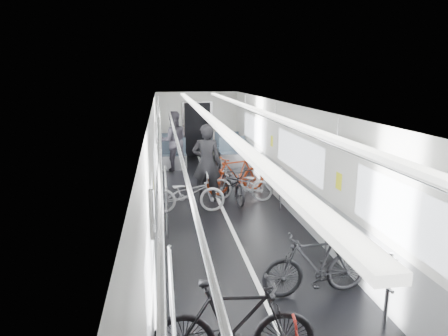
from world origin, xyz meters
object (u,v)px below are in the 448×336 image
object	(u,v)px
bike_left_far	(188,194)
bike_right_near	(315,264)
bike_aisle	(233,183)
person_seated	(173,141)
bike_right_mid	(241,185)
bike_right_far	(236,174)
person_standing	(207,163)
bike_left_mid	(234,325)

from	to	relation	value
bike_left_far	bike_right_near	distance (m)	4.03
bike_aisle	bike_right_near	bearing A→B (deg)	-93.76
bike_right_near	person_seated	size ratio (longest dim) A/B	0.81
bike_right_mid	bike_right_far	bearing A→B (deg)	-160.02
bike_left_far	bike_right_far	world-z (taller)	bike_right_far
bike_right_near	bike_aisle	xyz separation A→B (m)	(-0.37, 4.41, -0.03)
bike_aisle	person_seated	size ratio (longest dim) A/B	0.87
person_seated	bike_left_far	bearing A→B (deg)	84.56
bike_left_far	bike_aisle	distance (m)	1.33
bike_right_near	person_standing	distance (m)	4.65
bike_right_near	bike_right_far	xyz separation A→B (m)	(-0.18, 5.00, 0.05)
bike_left_mid	person_standing	bearing A→B (deg)	2.75
bike_right_near	person_standing	xyz separation A→B (m)	(-1.00, 4.51, 0.48)
bike_left_far	person_standing	bearing A→B (deg)	-31.00
person_seated	bike_aisle	bearing A→B (deg)	102.89
bike_aisle	bike_right_far	bearing A→B (deg)	62.79
bike_left_far	bike_right_far	size ratio (longest dim) A/B	0.97
bike_right_near	bike_aisle	distance (m)	4.43
bike_left_far	bike_aisle	world-z (taller)	bike_aisle
bike_right_mid	bike_right_far	size ratio (longest dim) A/B	0.89
bike_right_far	bike_aisle	distance (m)	0.62
bike_right_mid	person_standing	world-z (taller)	person_standing
bike_right_near	person_standing	bearing A→B (deg)	-170.13
bike_left_mid	bike_aisle	distance (m)	5.76
person_standing	bike_left_mid	bearing A→B (deg)	97.49
bike_left_mid	bike_right_near	size ratio (longest dim) A/B	1.10
bike_aisle	person_standing	bearing A→B (deg)	162.37
bike_right_mid	person_standing	distance (m)	1.01
bike_right_mid	person_seated	bearing A→B (deg)	-137.73
bike_right_mid	bike_right_far	world-z (taller)	bike_right_far
person_seated	bike_left_mid	bearing A→B (deg)	84.22
bike_left_mid	bike_aisle	world-z (taller)	bike_left_mid
bike_left_mid	bike_right_far	size ratio (longest dim) A/B	1.00
bike_right_near	bike_aisle	size ratio (longest dim) A/B	0.93
person_standing	bike_aisle	bearing A→B (deg)	-177.83
bike_aisle	bike_left_far	bearing A→B (deg)	-157.89
bike_right_near	bike_left_far	bearing A→B (deg)	-160.48
bike_right_far	bike_aisle	bearing A→B (deg)	-36.91
bike_right_mid	bike_left_far	bearing A→B (deg)	-45.03
bike_left_mid	bike_right_near	distance (m)	1.86
bike_left_mid	person_seated	size ratio (longest dim) A/B	0.90
bike_left_far	bike_right_near	bearing A→B (deg)	-155.25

